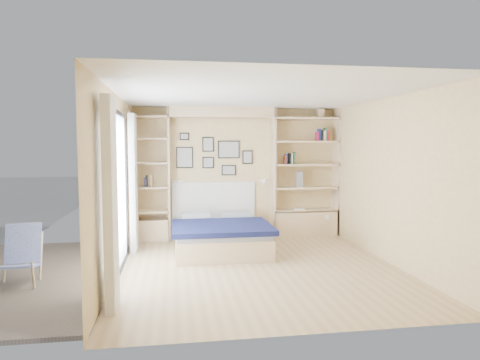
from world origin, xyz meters
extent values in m
plane|color=tan|center=(0.00, 0.00, 0.00)|extent=(4.50, 4.50, 0.00)
plane|color=#DFC281|center=(0.00, 2.25, 1.25)|extent=(4.00, 0.00, 4.00)
plane|color=#DFC281|center=(0.00, -2.25, 1.25)|extent=(4.00, 0.00, 4.00)
plane|color=#DFC281|center=(-2.00, 0.00, 1.25)|extent=(0.00, 4.50, 4.50)
plane|color=#DFC281|center=(2.00, 0.00, 1.25)|extent=(0.00, 4.50, 4.50)
plane|color=white|center=(0.00, 0.00, 2.50)|extent=(4.50, 4.50, 0.00)
cube|color=beige|center=(-1.30, 2.08, 1.25)|extent=(0.04, 0.35, 2.50)
cube|color=beige|center=(0.70, 2.08, 1.25)|extent=(0.04, 0.35, 2.50)
cube|color=beige|center=(-0.30, 2.08, 2.40)|extent=(2.00, 0.35, 0.20)
cube|color=beige|center=(1.98, 2.08, 1.25)|extent=(0.04, 0.35, 2.50)
cube|color=beige|center=(-1.98, 2.08, 1.25)|extent=(0.04, 0.35, 2.50)
cube|color=beige|center=(1.35, 2.08, 0.25)|extent=(1.30, 0.35, 0.50)
cube|color=beige|center=(-1.65, 2.08, 0.20)|extent=(0.70, 0.35, 0.40)
cube|color=black|center=(-1.97, 0.00, 2.23)|extent=(0.04, 2.08, 0.06)
cube|color=black|center=(-1.97, 0.00, 0.03)|extent=(0.04, 2.08, 0.06)
cube|color=black|center=(-1.97, -1.02, 1.10)|extent=(0.04, 0.06, 2.20)
cube|color=black|center=(-1.97, 1.02, 1.10)|extent=(0.04, 0.06, 2.20)
cube|color=silver|center=(-1.98, 0.00, 1.12)|extent=(0.01, 2.00, 2.20)
cube|color=white|center=(-1.88, -1.30, 1.15)|extent=(0.10, 0.45, 2.30)
cube|color=white|center=(-1.88, 1.30, 1.15)|extent=(0.10, 0.45, 2.30)
cube|color=beige|center=(1.35, 2.08, 0.50)|extent=(1.30, 0.35, 0.04)
cube|color=beige|center=(1.35, 2.08, 0.95)|extent=(1.30, 0.35, 0.04)
cube|color=beige|center=(1.35, 2.08, 1.40)|extent=(1.30, 0.35, 0.04)
cube|color=beige|center=(1.35, 2.08, 1.85)|extent=(1.30, 0.35, 0.04)
cube|color=beige|center=(1.35, 2.08, 2.30)|extent=(1.30, 0.35, 0.04)
cube|color=beige|center=(-1.65, 2.08, 0.55)|extent=(0.70, 0.35, 0.04)
cube|color=beige|center=(-1.65, 2.08, 1.00)|extent=(0.70, 0.35, 0.04)
cube|color=beige|center=(-1.65, 2.08, 1.45)|extent=(0.70, 0.35, 0.04)
cube|color=beige|center=(-1.65, 2.08, 1.90)|extent=(0.70, 0.35, 0.04)
cube|color=beige|center=(-1.65, 2.08, 2.30)|extent=(0.70, 0.35, 0.04)
cube|color=beige|center=(-0.44, 1.17, 0.16)|extent=(1.51, 1.88, 0.33)
cube|color=#A3AAB2|center=(-0.44, 1.17, 0.38)|extent=(1.47, 1.84, 0.10)
cube|color=#10153D|center=(-0.44, 0.85, 0.45)|extent=(1.61, 1.32, 0.08)
cube|color=#A3AAB2|center=(-0.82, 1.81, 0.49)|extent=(0.52, 0.38, 0.12)
cube|color=#A3AAB2|center=(-0.07, 1.81, 0.49)|extent=(0.52, 0.38, 0.12)
cube|color=white|center=(-0.44, 2.22, 0.72)|extent=(1.61, 0.04, 0.70)
cube|color=black|center=(-1.00, 2.23, 1.55)|extent=(0.32, 0.02, 0.40)
cube|color=gray|center=(-1.00, 2.21, 1.55)|extent=(0.28, 0.01, 0.36)
cube|color=black|center=(-0.55, 2.23, 1.80)|extent=(0.22, 0.02, 0.28)
cube|color=gray|center=(-0.55, 2.21, 1.80)|extent=(0.18, 0.01, 0.24)
cube|color=black|center=(-0.55, 2.23, 1.45)|extent=(0.22, 0.02, 0.22)
cube|color=gray|center=(-0.55, 2.21, 1.45)|extent=(0.18, 0.01, 0.18)
cube|color=black|center=(-0.15, 2.23, 1.70)|extent=(0.42, 0.02, 0.34)
cube|color=gray|center=(-0.15, 2.21, 1.70)|extent=(0.38, 0.01, 0.30)
cube|color=black|center=(-0.15, 2.23, 1.30)|extent=(0.28, 0.02, 0.20)
cube|color=gray|center=(-0.15, 2.21, 1.30)|extent=(0.24, 0.01, 0.16)
cube|color=black|center=(0.22, 2.23, 1.55)|extent=(0.20, 0.02, 0.26)
cube|color=gray|center=(0.22, 2.21, 1.55)|extent=(0.16, 0.01, 0.22)
cube|color=black|center=(-1.00, 2.23, 1.95)|extent=(0.18, 0.02, 0.14)
cube|color=gray|center=(-1.00, 2.21, 1.95)|extent=(0.14, 0.01, 0.10)
cylinder|color=silver|center=(-1.16, 2.00, 1.12)|extent=(0.20, 0.02, 0.02)
cone|color=white|center=(-1.06, 2.00, 1.10)|extent=(0.13, 0.12, 0.15)
cylinder|color=silver|center=(0.56, 2.00, 1.12)|extent=(0.20, 0.02, 0.02)
cone|color=white|center=(0.46, 2.00, 1.10)|extent=(0.13, 0.12, 0.15)
cube|color=#963418|center=(0.93, 2.07, 1.50)|extent=(0.02, 0.15, 0.17)
cube|color=navy|center=(0.95, 2.07, 1.52)|extent=(0.03, 0.15, 0.20)
cube|color=black|center=(1.02, 2.07, 1.53)|extent=(0.03, 0.15, 0.21)
cube|color=#C3BB92|center=(1.06, 2.07, 1.52)|extent=(0.04, 0.15, 0.21)
cube|color=#265130|center=(1.11, 2.07, 1.54)|extent=(0.03, 0.15, 0.23)
cube|color=#A61944|center=(1.57, 2.07, 1.96)|extent=(0.02, 0.15, 0.17)
cube|color=navy|center=(1.61, 2.07, 1.98)|extent=(0.03, 0.15, 0.23)
cube|color=black|center=(1.65, 2.07, 1.98)|extent=(0.03, 0.15, 0.21)
cube|color=beige|center=(1.71, 2.07, 1.97)|extent=(0.04, 0.15, 0.20)
cube|color=#255847|center=(1.74, 2.07, 2.00)|extent=(0.03, 0.15, 0.25)
cube|color=#A51E1E|center=(1.78, 2.07, 1.97)|extent=(0.03, 0.15, 0.20)
cube|color=navy|center=(-1.74, 2.07, 1.10)|extent=(0.02, 0.15, 0.17)
cube|color=black|center=(-1.71, 2.07, 1.12)|extent=(0.03, 0.15, 0.21)
cube|color=#BFB28C|center=(-1.63, 2.07, 1.12)|extent=(0.03, 0.15, 0.20)
cube|color=beige|center=(1.64, 2.07, 2.40)|extent=(0.13, 0.13, 0.15)
cone|color=beige|center=(1.64, 2.07, 2.51)|extent=(0.20, 0.20, 0.08)
cube|color=slate|center=(1.22, 2.07, 1.12)|extent=(0.12, 0.12, 0.30)
cube|color=white|center=(1.20, 2.02, 0.54)|extent=(0.22, 0.16, 0.03)
cylinder|color=tan|center=(-2.91, -0.59, 0.20)|extent=(0.04, 0.13, 0.38)
cylinder|color=tan|center=(-3.40, -0.11, 0.29)|extent=(0.07, 0.32, 0.63)
cylinder|color=tan|center=(-2.97, -0.06, 0.29)|extent=(0.07, 0.32, 0.63)
cube|color=#293FB6|center=(-3.15, -0.42, 0.27)|extent=(0.50, 0.58, 0.14)
cube|color=#293FB6|center=(-3.19, -0.06, 0.49)|extent=(0.46, 0.26, 0.51)
camera|label=1|loc=(-1.20, -6.00, 1.78)|focal=32.00mm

